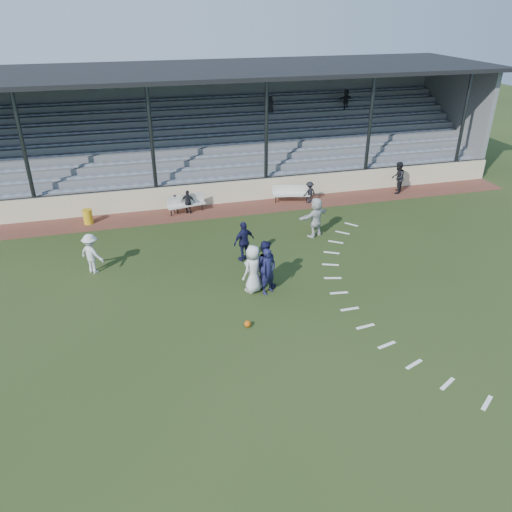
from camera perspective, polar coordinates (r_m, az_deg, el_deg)
The scene contains 19 objects.
ground at distance 17.57m, azimuth 2.11°, elevation -7.41°, with size 90.00×90.00×0.00m, color #263616.
cinder_track at distance 26.61m, azimuth -4.45°, elevation 5.18°, with size 34.00×2.00×0.02m, color brown.
retaining_wall at distance 27.36m, azimuth -4.91°, elevation 7.13°, with size 34.00×0.18×1.20m, color beige.
bench_left at distance 26.35m, azimuth -7.99°, elevation 6.11°, with size 2.04×0.85×0.95m.
bench_right at distance 27.59m, azimuth 4.00°, elevation 7.30°, with size 2.04×0.93×0.95m.
trash_bin at distance 26.19m, azimuth -18.66°, elevation 4.29°, with size 0.46×0.46×0.73m, color gold.
football at distance 17.20m, azimuth -0.97°, elevation -7.76°, with size 0.24×0.24×0.24m, color #C1540B.
player_white_lead at distance 18.78m, azimuth -0.33°, elevation -1.47°, with size 0.93×0.61×1.91m, color silver.
player_navy_lead at distance 18.70m, azimuth 1.41°, elevation -1.74°, with size 0.67×0.44×1.84m, color #16173D.
player_navy_mid at distance 19.03m, azimuth 0.95°, elevation -0.97°, with size 0.96×0.74×1.97m, color #16173D.
player_white_wing at distance 21.19m, azimuth -18.28°, elevation 0.26°, with size 1.10×0.63×1.70m, color silver.
player_navy_wing at distance 21.09m, azimuth -1.37°, elevation 1.69°, with size 1.03×0.43×1.76m, color #16173D.
player_white_back at distance 23.46m, azimuth 6.84°, elevation 4.43°, with size 1.77×0.56×1.91m, color silver.
official at distance 29.89m, azimuth 15.89°, elevation 8.61°, with size 0.88×0.69×1.82m, color black.
sub_left_near at distance 26.36m, azimuth -9.23°, elevation 5.90°, with size 0.37×0.24×1.02m, color black.
sub_left_far at distance 26.20m, azimuth -7.76°, elevation 6.15°, with size 0.73×0.30×1.25m, color black.
sub_right at distance 27.55m, azimuth 6.13°, elevation 7.26°, with size 0.77×0.44×1.20m, color black.
grandstand at distance 31.33m, azimuth -6.63°, elevation 12.74°, with size 34.60×9.00×6.61m.
penalty_arc at distance 19.00m, azimuth 14.15°, elevation -5.35°, with size 3.89×14.63×0.01m.
Camera 1 is at (-4.33, -13.78, 10.00)m, focal length 35.00 mm.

